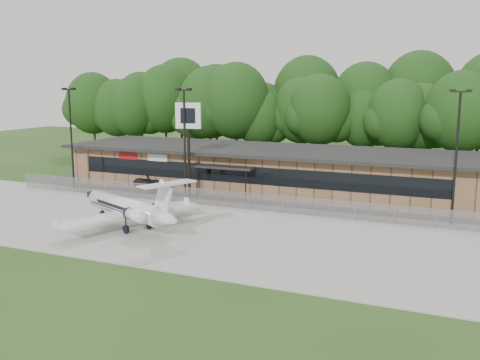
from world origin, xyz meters
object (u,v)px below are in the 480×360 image
at_px(terminal, 265,169).
at_px(business_jet, 129,209).
at_px(pole_sign, 188,126).
at_px(suv, 153,181).

xyz_separation_m(terminal, business_jet, (-3.87, -17.98, -0.66)).
height_order(terminal, pole_sign, pole_sign).
xyz_separation_m(suv, pole_sign, (5.81, -2.82, 6.00)).
height_order(terminal, business_jet, terminal).
xyz_separation_m(terminal, suv, (-10.55, -4.33, -1.34)).
bearing_deg(pole_sign, business_jet, -98.86).
bearing_deg(business_jet, suv, 140.44).
relative_size(terminal, business_jet, 3.34).
bearing_deg(pole_sign, terminal, 42.94).
bearing_deg(suv, terminal, -43.33).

